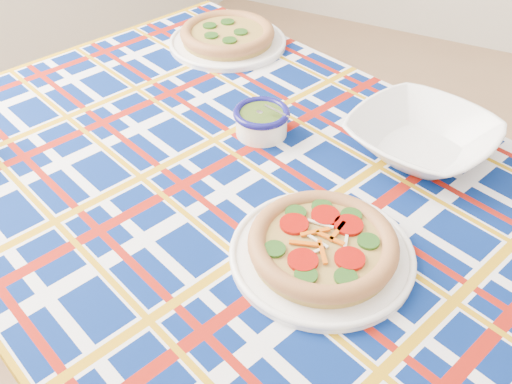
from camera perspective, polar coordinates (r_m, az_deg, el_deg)
The scene contains 7 objects.
floor at distance 1.90m, azimuth 22.41°, elevation -14.05°, with size 4.00×4.00×0.00m, color #9D7551.
dining_table at distance 1.12m, azimuth 1.31°, elevation -3.81°, with size 1.85×1.50×0.75m.
tablecloth at distance 1.10m, azimuth 1.33°, elevation -2.89°, with size 1.64×1.03×0.11m, color #051958, non-canonical shape.
main_focaccia_plate at distance 0.94m, azimuth 6.70°, elevation -5.22°, with size 0.32×0.32×0.06m, color #A17F39, non-canonical shape.
pesto_bowl at distance 1.21m, azimuth 0.56°, elevation 7.28°, with size 0.12×0.12×0.07m, color #273C10, non-canonical shape.
serving_bowl at distance 1.21m, azimuth 16.23°, elevation 5.23°, with size 0.28×0.28×0.07m, color white.
second_focaccia_plate at distance 1.59m, azimuth -2.87°, elevation 15.44°, with size 0.32×0.32×0.06m, color #A17F39, non-canonical shape.
Camera 1 is at (-0.18, -1.20, 1.46)m, focal length 40.00 mm.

